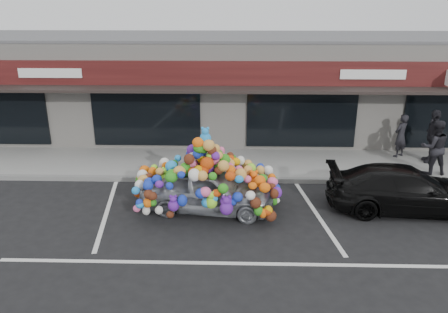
{
  "coord_description": "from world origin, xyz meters",
  "views": [
    {
      "loc": [
        0.47,
        -10.93,
        5.72
      ],
      "look_at": [
        0.13,
        1.4,
        1.29
      ],
      "focal_mm": 35.0,
      "sensor_mm": 36.0,
      "label": 1
    }
  ],
  "objects_px": {
    "toy_car": "(207,184)",
    "black_sedan": "(406,189)",
    "pedestrian_a": "(401,136)",
    "pedestrian_b": "(434,147)",
    "pedestrian_c": "(433,136)"
  },
  "relations": [
    {
      "from": "pedestrian_b",
      "to": "pedestrian_c",
      "type": "xyz_separation_m",
      "value": [
        0.42,
        1.15,
        0.04
      ]
    },
    {
      "from": "pedestrian_a",
      "to": "pedestrian_c",
      "type": "height_order",
      "value": "pedestrian_c"
    },
    {
      "from": "black_sedan",
      "to": "pedestrian_b",
      "type": "xyz_separation_m",
      "value": [
        1.8,
        2.5,
        0.44
      ]
    },
    {
      "from": "black_sedan",
      "to": "pedestrian_a",
      "type": "bearing_deg",
      "value": -14.32
    },
    {
      "from": "pedestrian_a",
      "to": "pedestrian_b",
      "type": "relative_size",
      "value": 0.87
    },
    {
      "from": "toy_car",
      "to": "pedestrian_b",
      "type": "distance_m",
      "value": 7.93
    },
    {
      "from": "toy_car",
      "to": "pedestrian_a",
      "type": "height_order",
      "value": "toy_car"
    },
    {
      "from": "black_sedan",
      "to": "pedestrian_a",
      "type": "distance_m",
      "value": 4.4
    },
    {
      "from": "toy_car",
      "to": "pedestrian_c",
      "type": "distance_m",
      "value": 8.76
    },
    {
      "from": "pedestrian_b",
      "to": "black_sedan",
      "type": "bearing_deg",
      "value": 54.3
    },
    {
      "from": "black_sedan",
      "to": "pedestrian_b",
      "type": "relative_size",
      "value": 2.36
    },
    {
      "from": "toy_car",
      "to": "black_sedan",
      "type": "height_order",
      "value": "toy_car"
    },
    {
      "from": "black_sedan",
      "to": "pedestrian_b",
      "type": "bearing_deg",
      "value": -32.89
    },
    {
      "from": "pedestrian_c",
      "to": "black_sedan",
      "type": "bearing_deg",
      "value": -25.52
    },
    {
      "from": "toy_car",
      "to": "black_sedan",
      "type": "distance_m",
      "value": 5.67
    }
  ]
}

